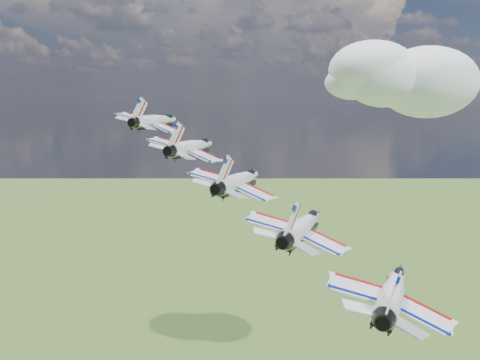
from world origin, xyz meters
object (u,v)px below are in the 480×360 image
(jet_3, at_px, (303,225))
(jet_4, at_px, (393,290))
(jet_0, at_px, (157,121))
(jet_1, at_px, (193,146))
(jet_2, at_px, (240,180))

(jet_3, height_order, jet_4, jet_3)
(jet_0, relative_size, jet_3, 1.00)
(jet_1, bearing_deg, jet_0, 144.13)
(jet_4, bearing_deg, jet_2, 144.13)
(jet_0, distance_m, jet_1, 13.27)
(jet_0, distance_m, jet_3, 39.80)
(jet_3, bearing_deg, jet_0, 144.13)
(jet_3, relative_size, jet_4, 1.00)
(jet_4, bearing_deg, jet_0, 144.13)
(jet_0, xyz_separation_m, jet_4, (37.28, -35.35, -13.29))
(jet_1, bearing_deg, jet_4, -35.87)
(jet_0, bearing_deg, jet_1, -35.87)
(jet_0, distance_m, jet_4, 53.07)
(jet_2, relative_size, jet_4, 1.00)
(jet_0, xyz_separation_m, jet_1, (9.32, -8.84, -3.32))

